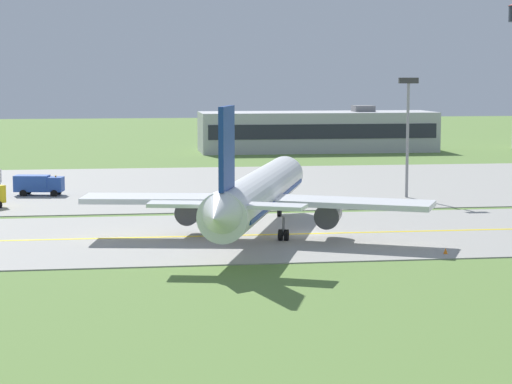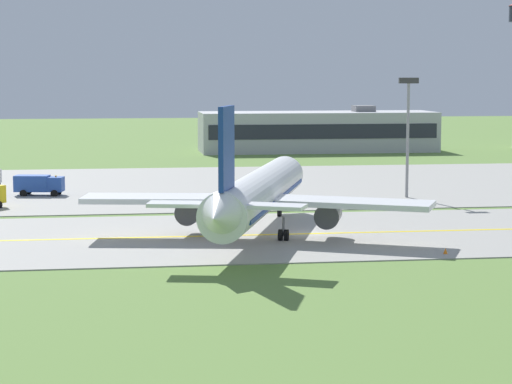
# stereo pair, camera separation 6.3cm
# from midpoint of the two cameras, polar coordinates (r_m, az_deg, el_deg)

# --- Properties ---
(ground_plane) EXTENTS (500.00, 500.00, 0.00)m
(ground_plane) POSITION_cam_midpoint_polar(r_m,az_deg,el_deg) (93.97, 3.13, -2.47)
(ground_plane) COLOR olive
(taxiway_strip) EXTENTS (240.00, 28.00, 0.10)m
(taxiway_strip) POSITION_cam_midpoint_polar(r_m,az_deg,el_deg) (93.96, 3.13, -2.44)
(taxiway_strip) COLOR #9E9B93
(taxiway_strip) RESTS_ON ground
(apron_pad) EXTENTS (140.00, 52.00, 0.10)m
(apron_pad) POSITION_cam_midpoint_polar(r_m,az_deg,el_deg) (136.73, 3.85, 0.47)
(apron_pad) COLOR #9E9B93
(apron_pad) RESTS_ON ground
(taxiway_centreline) EXTENTS (220.00, 0.60, 0.01)m
(taxiway_centreline) POSITION_cam_midpoint_polar(r_m,az_deg,el_deg) (93.96, 3.13, -2.41)
(taxiway_centreline) COLOR yellow
(taxiway_centreline) RESTS_ON taxiway_strip
(airplane_lead) EXTENTS (31.78, 38.70, 12.70)m
(airplane_lead) POSITION_cam_midpoint_polar(r_m,az_deg,el_deg) (91.51, 0.14, -0.10)
(airplane_lead) COLOR white
(airplane_lead) RESTS_ON ground
(service_truck_baggage) EXTENTS (6.27, 3.15, 2.60)m
(service_truck_baggage) POSITION_cam_midpoint_polar(r_m,az_deg,el_deg) (126.09, -12.39, 0.46)
(service_truck_baggage) COLOR #264CA5
(service_truck_baggage) RESTS_ON ground
(terminal_building) EXTENTS (45.98, 13.03, 8.94)m
(terminal_building) POSITION_cam_midpoint_polar(r_m,az_deg,el_deg) (194.53, 3.58, 3.50)
(terminal_building) COLOR #B2B2B7
(terminal_building) RESTS_ON ground
(apron_light_mast) EXTENTS (2.40, 0.50, 14.70)m
(apron_light_mast) POSITION_cam_midpoint_polar(r_m,az_deg,el_deg) (122.02, 8.76, 4.01)
(apron_light_mast) COLOR gray
(apron_light_mast) RESTS_ON ground
(traffic_cone_near_edge) EXTENTS (0.44, 0.44, 0.60)m
(traffic_cone_near_edge) POSITION_cam_midpoint_polar(r_m,az_deg,el_deg) (84.95, 10.88, -3.38)
(traffic_cone_near_edge) COLOR orange
(traffic_cone_near_edge) RESTS_ON ground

